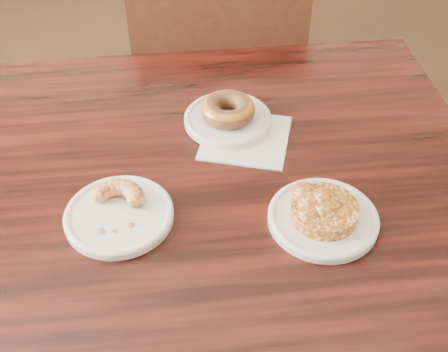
{
  "coord_description": "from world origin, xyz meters",
  "views": [
    {
      "loc": [
        -0.2,
        -0.57,
        1.43
      ],
      "look_at": [
        -0.21,
        0.09,
        0.8
      ],
      "focal_mm": 45.0,
      "sensor_mm": 36.0,
      "label": 1
    }
  ],
  "objects_px": {
    "cafe_table": "(225,319)",
    "glazed_donut": "(228,109)",
    "cruller_fragment": "(118,207)",
    "apple_fritter": "(325,209)",
    "chair_far": "(220,81)"
  },
  "relations": [
    {
      "from": "cafe_table",
      "to": "glazed_donut",
      "type": "height_order",
      "value": "glazed_donut"
    },
    {
      "from": "cafe_table",
      "to": "glazed_donut",
      "type": "relative_size",
      "value": 9.12
    },
    {
      "from": "cafe_table",
      "to": "cruller_fragment",
      "type": "relative_size",
      "value": 9.14
    },
    {
      "from": "glazed_donut",
      "to": "apple_fritter",
      "type": "relative_size",
      "value": 0.71
    },
    {
      "from": "glazed_donut",
      "to": "chair_far",
      "type": "bearing_deg",
      "value": 92.67
    },
    {
      "from": "chair_far",
      "to": "glazed_donut",
      "type": "xyz_separation_m",
      "value": [
        0.03,
        -0.6,
        0.33
      ]
    },
    {
      "from": "chair_far",
      "to": "cruller_fragment",
      "type": "distance_m",
      "value": 0.93
    },
    {
      "from": "cafe_table",
      "to": "apple_fritter",
      "type": "relative_size",
      "value": 6.49
    },
    {
      "from": "cafe_table",
      "to": "chair_far",
      "type": "distance_m",
      "value": 0.81
    },
    {
      "from": "chair_far",
      "to": "apple_fritter",
      "type": "distance_m",
      "value": 0.94
    },
    {
      "from": "glazed_donut",
      "to": "cruller_fragment",
      "type": "xyz_separation_m",
      "value": [
        -0.17,
        -0.25,
        -0.01
      ]
    },
    {
      "from": "cafe_table",
      "to": "glazed_donut",
      "type": "xyz_separation_m",
      "value": [
        0.0,
        0.2,
        0.41
      ]
    },
    {
      "from": "cafe_table",
      "to": "cruller_fragment",
      "type": "distance_m",
      "value": 0.44
    },
    {
      "from": "chair_far",
      "to": "cafe_table",
      "type": "bearing_deg",
      "value": 91.33
    },
    {
      "from": "glazed_donut",
      "to": "apple_fritter",
      "type": "xyz_separation_m",
      "value": [
        0.16,
        -0.26,
        -0.0
      ]
    }
  ]
}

